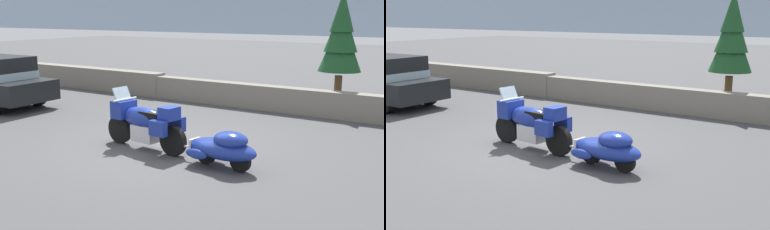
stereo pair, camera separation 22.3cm
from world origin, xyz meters
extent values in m
plane|color=#424244|center=(0.00, 0.00, 0.00)|extent=(80.00, 80.00, 0.00)
cube|color=slate|center=(-8.00, 5.37, 0.43)|extent=(8.00, 0.58, 0.86)
cube|color=slate|center=(0.00, 5.35, 0.38)|extent=(8.00, 0.47, 0.77)
cylinder|color=black|center=(-0.97, -0.17, 0.33)|extent=(0.67, 0.20, 0.66)
cylinder|color=black|center=(0.67, -0.33, 0.33)|extent=(0.67, 0.20, 0.66)
cube|color=silver|center=(-0.10, -0.25, 0.38)|extent=(0.64, 0.50, 0.36)
ellipsoid|color=navy|center=(-0.20, -0.24, 0.71)|extent=(1.24, 0.55, 0.48)
cube|color=navy|center=(-0.82, -0.18, 0.83)|extent=(0.41, 0.55, 0.40)
cube|color=#9EB7C6|center=(-0.87, -0.18, 1.16)|extent=(0.23, 0.46, 0.34)
cube|color=black|center=(0.10, -0.27, 0.81)|extent=(0.59, 0.41, 0.16)
cube|color=navy|center=(0.57, -0.32, 0.91)|extent=(0.36, 0.43, 0.28)
cube|color=navy|center=(0.49, -0.61, 0.63)|extent=(0.41, 0.20, 0.32)
cube|color=navy|center=(0.55, -0.02, 0.63)|extent=(0.41, 0.20, 0.32)
cylinder|color=silver|center=(-0.77, -0.19, 1.06)|extent=(0.11, 0.70, 0.04)
cylinder|color=silver|center=(-0.92, -0.17, 0.58)|extent=(0.26, 0.09, 0.54)
cylinder|color=black|center=(1.55, -0.41, 0.22)|extent=(0.45, 0.14, 0.44)
cylinder|color=black|center=(2.37, -0.49, 0.22)|extent=(0.45, 0.14, 0.44)
ellipsoid|color=navy|center=(1.96, -0.45, 0.38)|extent=(1.56, 0.82, 0.40)
ellipsoid|color=navy|center=(2.14, -0.47, 0.60)|extent=(0.77, 0.63, 0.32)
cube|color=silver|center=(1.25, -0.39, 0.36)|extent=(0.09, 0.32, 0.24)
ellipsoid|color=navy|center=(1.52, -0.73, 0.28)|extent=(0.53, 0.19, 0.20)
ellipsoid|color=navy|center=(1.58, -0.10, 0.28)|extent=(0.53, 0.19, 0.20)
cylinder|color=silver|center=(0.86, -0.35, 0.27)|extent=(0.70, 0.12, 0.05)
cylinder|color=black|center=(-6.37, 1.81, 0.34)|extent=(0.69, 0.25, 0.68)
cylinder|color=brown|center=(2.03, 6.69, 0.53)|extent=(0.23, 0.23, 1.06)
cone|color=#194723|center=(2.03, 6.69, 2.04)|extent=(1.32, 1.32, 1.68)
cone|color=#194723|center=(2.03, 6.69, 2.55)|extent=(1.02, 1.02, 1.47)
cone|color=#194723|center=(2.03, 6.69, 3.05)|extent=(0.73, 0.73, 1.26)
camera|label=1|loc=(6.40, -8.25, 2.98)|focal=44.53mm
camera|label=2|loc=(6.59, -8.12, 2.98)|focal=44.53mm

